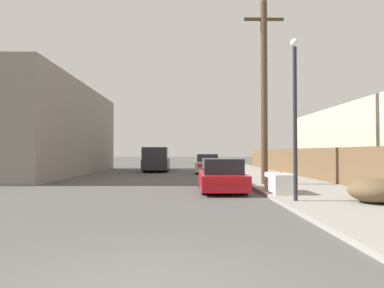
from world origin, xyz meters
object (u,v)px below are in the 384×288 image
(discarded_fridge, at_px, (280,183))
(pickup_truck, at_px, (156,160))
(parked_sports_car_red, at_px, (221,176))
(street_lamp, at_px, (295,106))
(brush_pile, at_px, (375,190))
(utility_pole, at_px, (264,90))
(car_parked_mid, at_px, (208,164))

(discarded_fridge, xyz_separation_m, pickup_truck, (-5.75, 15.30, 0.49))
(parked_sports_car_red, relative_size, pickup_truck, 0.75)
(discarded_fridge, relative_size, parked_sports_car_red, 0.39)
(street_lamp, bearing_deg, brush_pile, -12.56)
(utility_pole, relative_size, brush_pile, 5.61)
(discarded_fridge, distance_m, street_lamp, 3.19)
(pickup_truck, bearing_deg, discarded_fridge, 109.63)
(car_parked_mid, distance_m, street_lamp, 15.64)
(discarded_fridge, distance_m, car_parked_mid, 13.46)
(car_parked_mid, bearing_deg, utility_pole, -75.53)
(car_parked_mid, bearing_deg, pickup_truck, 157.44)
(parked_sports_car_red, distance_m, car_parked_mid, 11.79)
(parked_sports_car_red, bearing_deg, discarded_fridge, -38.66)
(parked_sports_car_red, bearing_deg, utility_pole, 38.54)
(parked_sports_car_red, height_order, pickup_truck, pickup_truck)
(parked_sports_car_red, height_order, brush_pile, parked_sports_car_red)
(street_lamp, distance_m, brush_pile, 3.26)
(utility_pole, relative_size, street_lamp, 1.72)
(utility_pole, distance_m, street_lamp, 5.47)
(pickup_truck, height_order, street_lamp, street_lamp)
(utility_pole, bearing_deg, pickup_truck, 116.22)
(utility_pole, height_order, street_lamp, utility_pole)
(car_parked_mid, relative_size, brush_pile, 3.07)
(utility_pole, distance_m, brush_pile, 7.17)
(discarded_fridge, height_order, street_lamp, street_lamp)
(pickup_truck, height_order, utility_pole, utility_pole)
(parked_sports_car_red, xyz_separation_m, utility_pole, (2.12, 1.67, 3.80))
(parked_sports_car_red, xyz_separation_m, car_parked_mid, (0.16, 11.79, 0.07))
(parked_sports_car_red, distance_m, street_lamp, 4.65)
(parked_sports_car_red, relative_size, brush_pile, 2.91)
(car_parked_mid, bearing_deg, discarded_fridge, -78.98)
(parked_sports_car_red, distance_m, pickup_truck, 14.27)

